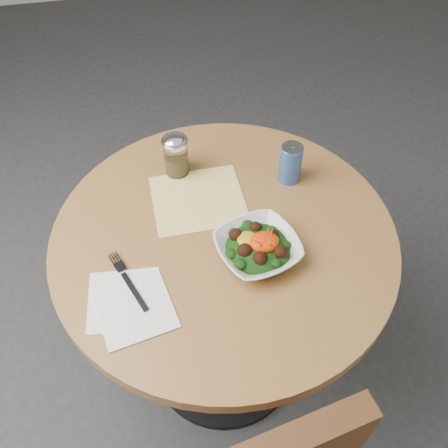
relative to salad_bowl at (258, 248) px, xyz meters
name	(u,v)px	position (x,y,z in m)	size (l,w,h in m)	color
ground	(224,359)	(-0.07, 0.08, -0.78)	(6.00, 6.00, 0.00)	#2C2C2E
table	(224,276)	(-0.07, 0.08, -0.23)	(0.90, 0.90, 0.75)	black
cloth_napkin	(198,199)	(-0.12, 0.21, -0.03)	(0.25, 0.23, 0.00)	#E2AD0B
paper_napkins	(130,304)	(-0.32, -0.08, -0.03)	(0.21, 0.22, 0.00)	white
salad_bowl	(258,248)	(0.00, 0.00, 0.00)	(0.25, 0.25, 0.07)	white
fork	(127,279)	(-0.33, -0.02, -0.02)	(0.09, 0.19, 0.00)	black
spice_shaker	(176,155)	(-0.16, 0.33, 0.04)	(0.07, 0.07, 0.13)	silver
beverage_can	(290,163)	(0.15, 0.25, 0.03)	(0.06, 0.06, 0.12)	navy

